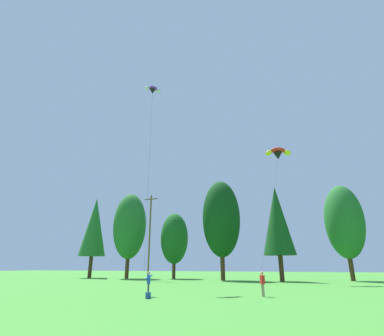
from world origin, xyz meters
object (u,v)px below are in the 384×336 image
at_px(parafoil_kite_high_purple, 153,90).
at_px(backpack, 148,295).
at_px(utility_pole, 150,234).
at_px(kite_flyer_mid, 262,282).
at_px(kite_flyer_near, 149,282).
at_px(parafoil_kite_mid_red_yellow, 278,153).

xyz_separation_m(parafoil_kite_high_purple, backpack, (5.39, -9.16, -22.31)).
bearing_deg(utility_pole, kite_flyer_mid, -44.02).
bearing_deg(kite_flyer_mid, kite_flyer_near, -160.68).
height_order(kite_flyer_near, parafoil_kite_mid_red_yellow, parafoil_kite_mid_red_yellow).
distance_m(kite_flyer_near, backpack, 1.65).
bearing_deg(backpack, utility_pole, 77.28).
xyz_separation_m(kite_flyer_near, parafoil_kite_mid_red_yellow, (8.39, 22.82, 16.89)).
bearing_deg(parafoil_kite_mid_red_yellow, backpack, -107.74).
bearing_deg(utility_pole, parafoil_kite_mid_red_yellow, 5.16).
relative_size(kite_flyer_near, kite_flyer_mid, 1.00).
xyz_separation_m(kite_flyer_near, kite_flyer_mid, (7.68, 2.69, -0.01)).
bearing_deg(kite_flyer_near, kite_flyer_mid, 19.32).
xyz_separation_m(kite_flyer_mid, parafoil_kite_high_purple, (-12.38, 5.19, 21.53)).
bearing_deg(parafoil_kite_high_purple, kite_flyer_mid, -22.72).
xyz_separation_m(kite_flyer_near, parafoil_kite_high_purple, (-4.71, 7.88, 21.51)).
height_order(kite_flyer_near, kite_flyer_mid, same).
height_order(parafoil_kite_mid_red_yellow, backpack, parafoil_kite_mid_red_yellow).
bearing_deg(backpack, kite_flyer_near, 77.00).
xyz_separation_m(utility_pole, kite_flyer_mid, (18.99, -18.36, -5.63)).
xyz_separation_m(utility_pole, parafoil_kite_high_purple, (6.61, -13.17, 15.90)).
height_order(utility_pole, kite_flyer_near, utility_pole).
xyz_separation_m(parafoil_kite_high_purple, parafoil_kite_mid_red_yellow, (13.10, 14.95, -4.63)).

